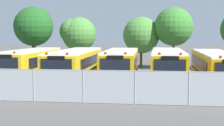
% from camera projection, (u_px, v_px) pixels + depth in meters
% --- Properties ---
extents(ground_plane, '(160.00, 160.00, 0.00)m').
position_uv_depth(ground_plane, '(120.00, 83.00, 26.11)').
color(ground_plane, '#514F4C').
extents(school_bus_0, '(2.58, 9.33, 2.76)m').
position_uv_depth(school_bus_0, '(31.00, 64.00, 26.77)').
color(school_bus_0, yellow).
rests_on(school_bus_0, ground_plane).
extents(school_bus_1, '(2.64, 11.04, 2.73)m').
position_uv_depth(school_bus_1, '(76.00, 64.00, 26.61)').
color(school_bus_1, yellow).
rests_on(school_bus_1, ground_plane).
extents(school_bus_2, '(2.63, 9.61, 2.75)m').
position_uv_depth(school_bus_2, '(121.00, 65.00, 26.12)').
color(school_bus_2, '#EAA80C').
rests_on(school_bus_2, ground_plane).
extents(school_bus_3, '(2.63, 10.52, 2.78)m').
position_uv_depth(school_bus_3, '(167.00, 65.00, 25.59)').
color(school_bus_3, '#EAA80C').
rests_on(school_bus_3, ground_plane).
extents(school_bus_4, '(2.65, 11.59, 2.65)m').
position_uv_depth(school_bus_4, '(215.00, 67.00, 25.14)').
color(school_bus_4, '#EAA80C').
rests_on(school_bus_4, ground_plane).
extents(tree_0, '(4.39, 4.39, 6.95)m').
position_uv_depth(tree_0, '(34.00, 25.00, 36.29)').
color(tree_0, '#4C3823').
rests_on(tree_0, ground_plane).
extents(tree_1, '(4.21, 3.98, 5.86)m').
position_uv_depth(tree_1, '(77.00, 34.00, 37.68)').
color(tree_1, '#4C3823').
rests_on(tree_1, ground_plane).
extents(tree_2, '(4.21, 4.21, 5.87)m').
position_uv_depth(tree_2, '(142.00, 35.00, 37.19)').
color(tree_2, '#4C3823').
rests_on(tree_2, ground_plane).
extents(tree_3, '(4.30, 4.30, 6.87)m').
position_uv_depth(tree_3, '(174.00, 26.00, 35.95)').
color(tree_3, '#4C3823').
rests_on(tree_3, ground_plane).
extents(chainlink_fence, '(20.64, 0.07, 1.92)m').
position_uv_depth(chainlink_fence, '(109.00, 86.00, 18.27)').
color(chainlink_fence, '#9EA0A3').
rests_on(chainlink_fence, ground_plane).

